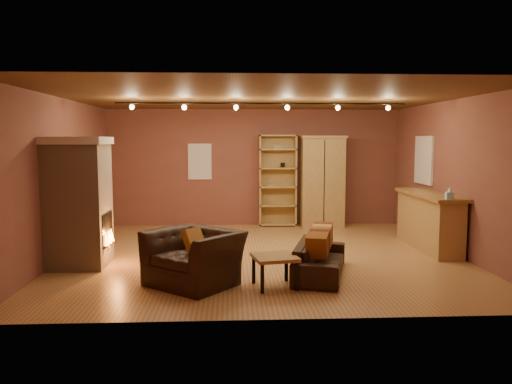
{
  "coord_description": "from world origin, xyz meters",
  "views": [
    {
      "loc": [
        -0.56,
        -8.81,
        2.07
      ],
      "look_at": [
        -0.1,
        0.2,
        1.12
      ],
      "focal_mm": 35.0,
      "sensor_mm": 36.0,
      "label": 1
    }
  ],
  "objects": [
    {
      "name": "track_rail",
      "position": [
        0.0,
        0.2,
        2.69
      ],
      "size": [
        5.2,
        0.09,
        0.13
      ],
      "color": "black",
      "rests_on": "ceiling"
    },
    {
      "name": "bookcase",
      "position": [
        0.57,
        3.13,
        1.11
      ],
      "size": [
        0.9,
        0.35,
        2.19
      ],
      "color": "tan",
      "rests_on": "floor"
    },
    {
      "name": "armoire",
      "position": [
        1.63,
        2.98,
        1.09
      ],
      "size": [
        1.07,
        0.61,
        2.17
      ],
      "color": "tan",
      "rests_on": "floor"
    },
    {
      "name": "armchair",
      "position": [
        -1.09,
        -1.77,
        0.52
      ],
      "size": [
        1.42,
        1.36,
        1.05
      ],
      "rotation": [
        0.0,
        0.0,
        -0.68
      ],
      "color": "black",
      "rests_on": "floor"
    },
    {
      "name": "coffee_table",
      "position": [
        0.05,
        -1.96,
        0.38
      ],
      "size": [
        0.7,
        0.7,
        0.45
      ],
      "rotation": [
        0.0,
        0.0,
        0.19
      ],
      "color": "olive",
      "rests_on": "floor"
    },
    {
      "name": "left_wall",
      "position": [
        -3.5,
        0.0,
        1.4
      ],
      "size": [
        0.02,
        6.5,
        2.8
      ],
      "primitive_type": "cube",
      "color": "brown",
      "rests_on": "floor"
    },
    {
      "name": "tissue_box",
      "position": [
        3.15,
        -0.59,
        1.16
      ],
      "size": [
        0.12,
        0.12,
        0.21
      ],
      "rotation": [
        0.0,
        0.0,
        -0.14
      ],
      "color": "#91CEE8",
      "rests_on": "bar_counter"
    },
    {
      "name": "ceiling",
      "position": [
        0.0,
        0.0,
        2.8
      ],
      "size": [
        7.0,
        7.0,
        0.0
      ],
      "primitive_type": "plane",
      "rotation": [
        3.14,
        0.0,
        0.0
      ],
      "color": "brown",
      "rests_on": "back_wall"
    },
    {
      "name": "back_window",
      "position": [
        -1.3,
        3.23,
        1.55
      ],
      "size": [
        0.56,
        0.04,
        0.86
      ],
      "primitive_type": "cube",
      "color": "silver",
      "rests_on": "back_wall"
    },
    {
      "name": "loveseat",
      "position": [
        0.8,
        -1.38,
        0.36
      ],
      "size": [
        0.96,
        1.81,
        0.74
      ],
      "rotation": [
        0.0,
        0.0,
        1.3
      ],
      "color": "black",
      "rests_on": "floor"
    },
    {
      "name": "back_wall",
      "position": [
        0.0,
        3.25,
        1.4
      ],
      "size": [
        7.0,
        0.02,
        2.8
      ],
      "primitive_type": "cube",
      "color": "brown",
      "rests_on": "floor"
    },
    {
      "name": "bar_counter",
      "position": [
        3.2,
        0.38,
        0.54
      ],
      "size": [
        0.6,
        2.23,
        1.07
      ],
      "color": "tan",
      "rests_on": "floor"
    },
    {
      "name": "right_window",
      "position": [
        3.47,
        1.4,
        1.65
      ],
      "size": [
        0.05,
        0.9,
        1.0
      ],
      "primitive_type": "cube",
      "color": "silver",
      "rests_on": "right_wall"
    },
    {
      "name": "right_wall",
      "position": [
        3.5,
        0.0,
        1.4
      ],
      "size": [
        0.02,
        6.5,
        2.8
      ],
      "primitive_type": "cube",
      "color": "brown",
      "rests_on": "floor"
    },
    {
      "name": "fireplace",
      "position": [
        -3.04,
        -0.6,
        1.06
      ],
      "size": [
        1.01,
        0.98,
        2.12
      ],
      "color": "tan",
      "rests_on": "floor"
    },
    {
      "name": "floor",
      "position": [
        0.0,
        0.0,
        0.0
      ],
      "size": [
        7.0,
        7.0,
        0.0
      ],
      "primitive_type": "plane",
      "color": "olive",
      "rests_on": "ground"
    }
  ]
}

